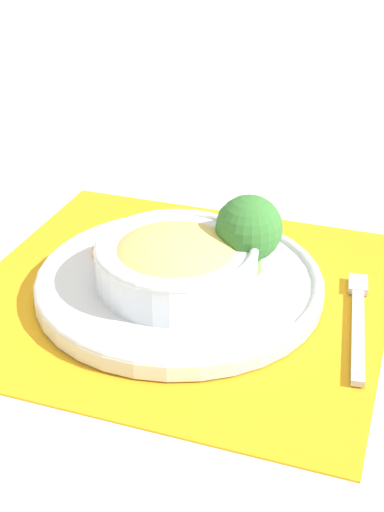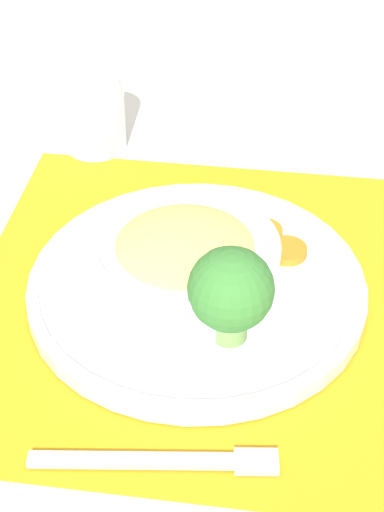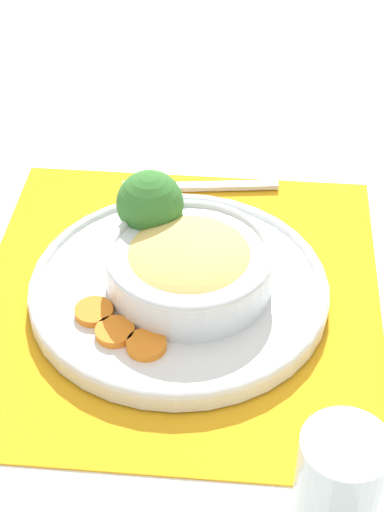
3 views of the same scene
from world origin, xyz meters
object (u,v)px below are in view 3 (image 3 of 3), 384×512
(water_glass, at_px, (339,484))
(bowl, at_px, (189,266))
(broccoli_floret, at_px, (150,205))
(fork, at_px, (184,187))

(water_glass, bearing_deg, bowl, 25.77)
(bowl, xyz_separation_m, broccoli_floret, (0.07, 0.04, 0.02))
(bowl, xyz_separation_m, water_glass, (-0.25, -0.12, -0.01))
(bowl, height_order, water_glass, water_glass)
(broccoli_floret, distance_m, fork, 0.14)
(fork, bearing_deg, water_glass, -166.62)
(broccoli_floret, relative_size, water_glass, 0.93)
(bowl, relative_size, broccoli_floret, 1.94)
(water_glass, distance_m, fork, 0.45)
(bowl, xyz_separation_m, fork, (0.19, 0.01, -0.04))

